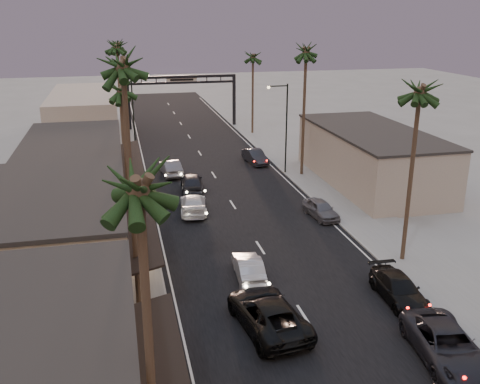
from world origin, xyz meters
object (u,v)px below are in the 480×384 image
streetlight_right (284,121)px  palm_la (138,175)px  arch (182,88)px  streetlight_left (135,105)px  palm_lb (122,59)px  curbside_black (399,289)px  oncoming_pickup (268,313)px  curbside_near (446,345)px  palm_rb (306,47)px  palm_rc (253,54)px  palm_ld (116,43)px  palm_far (117,42)px  palm_lc (121,85)px  oncoming_silver (249,268)px  palm_ra (421,85)px

streetlight_right → palm_la: size_ratio=0.68×
arch → streetlight_right: 25.94m
streetlight_left → palm_lb: size_ratio=0.59×
curbside_black → streetlight_left: bearing=110.1°
oncoming_pickup → curbside_near: bearing=141.3°
palm_rb → palm_rc: (0.00, 20.00, -1.95)m
curbside_black → oncoming_pickup: bearing=-170.6°
streetlight_right → palm_ld: 19.78m
palm_far → palm_rc: bearing=-39.6°
palm_lc → curbside_near: size_ratio=2.11×
palm_rc → palm_far: size_ratio=0.92×
palm_far → oncoming_silver: size_ratio=3.06×
oncoming_pickup → curbside_black: 8.04m
arch → palm_lc: (-8.60, -34.00, 4.94)m
curbside_near → palm_lb: bearing=157.1°
palm_la → palm_lb: bearing=90.0°
palm_ld → palm_far: 23.02m
curbside_black → palm_lc: bearing=132.8°
palm_lc → palm_ld: bearing=90.0°
curbside_black → palm_ra: bearing=60.3°
streetlight_right → streetlight_left: bearing=136.8°
palm_ra → palm_rc: bearing=90.0°
oncoming_silver → streetlight_left: bearing=-77.4°
curbside_black → streetlight_right: bearing=89.3°
palm_lb → streetlight_right: bearing=56.0°
palm_rc → palm_lb: bearing=-112.3°
oncoming_silver → oncoming_pickup: bearing=90.5°
palm_la → palm_far: 69.00m
streetlight_left → oncoming_silver: bearing=-81.6°
palm_la → palm_ra: 22.82m
palm_ra → palm_rc: 40.01m
palm_rc → curbside_black: (-2.85, -44.62, -9.76)m
palm_ld → palm_lb: bearing=-90.0°
arch → palm_la: size_ratio=1.15×
oncoming_pickup → palm_ld: bearing=-87.8°
streetlight_left → oncoming_silver: size_ratio=2.09×
streetlight_left → oncoming_silver: streetlight_left is taller
palm_lb → palm_ra: bearing=6.6°
arch → streetlight_left: bearing=-120.0°
oncoming_pickup → oncoming_silver: oncoming_pickup is taller
palm_lb → curbside_near: size_ratio=2.63×
palm_lc → oncoming_pickup: size_ratio=1.98×
streetlight_right → palm_lb: bearing=-124.0°
palm_la → palm_rc: size_ratio=1.08×
palm_lb → palm_rc: 45.48m
palm_rb → oncoming_silver: palm_rb is taller
palm_rc → curbside_near: size_ratio=2.11×
palm_ld → oncoming_silver: 33.96m
palm_ld → curbside_near: (13.77, -41.12, -11.61)m
palm_rb → oncoming_silver: 25.56m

